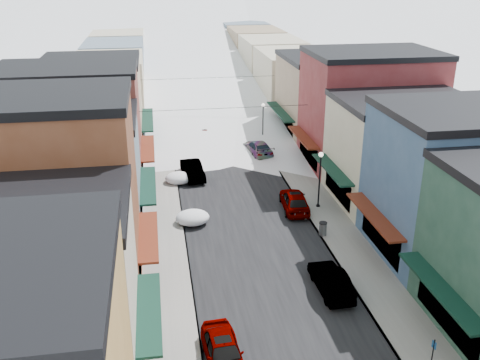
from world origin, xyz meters
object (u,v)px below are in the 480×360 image
object	(u,v)px
car_green_sedan	(331,280)
streetlamp_near	(320,173)
car_silver_sedan	(223,351)
trash_can	(323,229)
car_dark_hatch	(193,170)

from	to	relation	value
car_green_sedan	streetlamp_near	world-z (taller)	streetlamp_near
car_silver_sedan	car_green_sedan	bearing A→B (deg)	31.96
car_green_sedan	trash_can	distance (m)	7.25
car_silver_sedan	car_green_sedan	xyz separation A→B (m)	(7.50, 5.48, -0.02)
car_silver_sedan	car_dark_hatch	xyz separation A→B (m)	(0.50, 26.07, -0.00)
car_green_sedan	trash_can	xyz separation A→B (m)	(1.70, 7.04, -0.10)
car_dark_hatch	streetlamp_near	world-z (taller)	streetlamp_near
car_green_sedan	car_silver_sedan	bearing A→B (deg)	34.88
car_dark_hatch	trash_can	distance (m)	16.10
trash_can	streetlamp_near	distance (m)	5.73
streetlamp_near	car_green_sedan	bearing A→B (deg)	-103.40
trash_can	car_green_sedan	bearing A→B (deg)	-103.57
car_dark_hatch	trash_can	bearing A→B (deg)	-64.19
trash_can	streetlamp_near	world-z (taller)	streetlamp_near
trash_can	streetlamp_near	size ratio (longest dim) A/B	0.22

